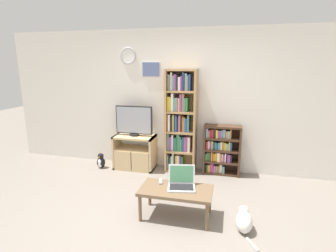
% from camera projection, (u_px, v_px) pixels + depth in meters
% --- Properties ---
extents(ground_plane, '(18.00, 18.00, 0.00)m').
position_uv_depth(ground_plane, '(154.00, 228.00, 3.22)').
color(ground_plane, gray).
extents(wall_back, '(7.12, 0.09, 2.60)m').
position_uv_depth(wall_back, '(184.00, 101.00, 4.87)').
color(wall_back, silver).
rests_on(wall_back, ground_plane).
extents(tv_stand, '(0.77, 0.44, 0.65)m').
position_uv_depth(tv_stand, '(135.00, 152.00, 5.03)').
color(tv_stand, tan).
rests_on(tv_stand, ground_plane).
extents(television, '(0.71, 0.18, 0.57)m').
position_uv_depth(television, '(134.00, 121.00, 4.91)').
color(television, black).
rests_on(television, tv_stand).
extents(bookshelf_tall, '(0.56, 0.31, 1.89)m').
position_uv_depth(bookshelf_tall, '(180.00, 121.00, 4.79)').
color(bookshelf_tall, tan).
rests_on(bookshelf_tall, ground_plane).
extents(bookshelf_short, '(0.66, 0.25, 0.91)m').
position_uv_depth(bookshelf_short, '(220.00, 150.00, 4.75)').
color(bookshelf_short, '#472D1E').
rests_on(bookshelf_short, ground_plane).
extents(coffee_table, '(0.93, 0.49, 0.40)m').
position_uv_depth(coffee_table, '(176.00, 192.00, 3.39)').
color(coffee_table, brown).
rests_on(coffee_table, ground_plane).
extents(laptop, '(0.40, 0.36, 0.27)m').
position_uv_depth(laptop, '(182.00, 182.00, 3.42)').
color(laptop, silver).
rests_on(laptop, coffee_table).
extents(remote_near_laptop, '(0.08, 0.17, 0.02)m').
position_uv_depth(remote_near_laptop, '(161.00, 181.00, 3.57)').
color(remote_near_laptop, '#99999E').
rests_on(remote_near_laptop, coffee_table).
extents(cat, '(0.26, 0.50, 0.30)m').
position_uv_depth(cat, '(244.00, 221.00, 3.14)').
color(cat, white).
rests_on(cat, ground_plane).
extents(penguin_figurine, '(0.16, 0.14, 0.30)m').
position_uv_depth(penguin_figurine, '(101.00, 161.00, 5.07)').
color(penguin_figurine, black).
rests_on(penguin_figurine, ground_plane).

